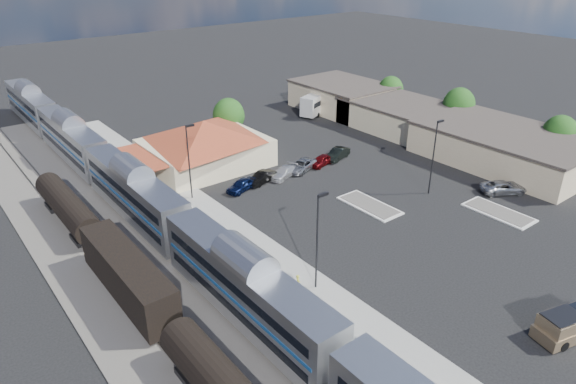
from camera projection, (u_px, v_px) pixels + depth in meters
ground at (357, 223)px, 54.59m from camera, size 280.00×280.00×0.00m
railbed at (139, 257)px, 48.57m from camera, size 16.00×100.00×0.12m
platform at (231, 235)px, 52.14m from camera, size 5.50×92.00×0.18m
passenger_train at (135, 196)px, 54.09m from camera, size 3.00×104.00×5.55m
freight_cars at (128, 277)px, 42.39m from camera, size 2.80×46.00×4.00m
station_depot at (205, 143)px, 67.73m from camera, size 18.35×12.24×6.20m
buildings_east at (421, 121)px, 79.29m from camera, size 14.40×51.40×4.80m
traffic_island_south at (369, 205)px, 58.18m from camera, size 3.30×7.50×0.21m
traffic_island_north at (499, 212)px, 56.64m from camera, size 3.30×7.50×0.21m
lamp_plat_s at (318, 235)px, 41.96m from camera, size 1.08×0.25×9.00m
lamp_plat_n at (189, 156)px, 57.57m from camera, size 1.08×0.25×9.00m
lamp_lot at (434, 151)px, 58.99m from camera, size 1.08×0.25×9.00m
tree_east_a at (560, 133)px, 68.95m from camera, size 4.56×4.56×6.42m
tree_east_b at (459, 105)px, 80.16m from camera, size 4.94×4.94×6.96m
tree_east_c at (391, 90)px, 90.29m from camera, size 4.41×4.41×6.21m
tree_depot at (229, 116)px, 75.80m from camera, size 4.71×4.71×6.63m
pickup_truck at (573, 324)px, 38.58m from camera, size 6.56×3.70×2.14m
suv at (503, 187)px, 60.98m from camera, size 5.87×4.90×1.49m
coach_bus at (321, 100)px, 90.50m from camera, size 11.44×6.63×3.65m
person_a at (298, 283)px, 43.19m from camera, size 0.58×0.71×1.68m
person_b at (267, 266)px, 45.41m from camera, size 0.77×0.93×1.74m
parked_car_a at (241, 185)px, 61.60m from camera, size 4.60×2.86×1.46m
parked_car_b at (262, 178)px, 63.60m from camera, size 4.59×2.53×1.43m
parked_car_c at (284, 172)px, 65.18m from camera, size 4.98×3.28×1.34m
parked_car_d at (302, 165)px, 67.16m from camera, size 5.56×3.89×1.41m
parked_car_e at (321, 160)px, 68.73m from camera, size 4.35×2.50×1.39m
parked_car_f at (337, 154)px, 70.69m from camera, size 4.85×2.88×1.51m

